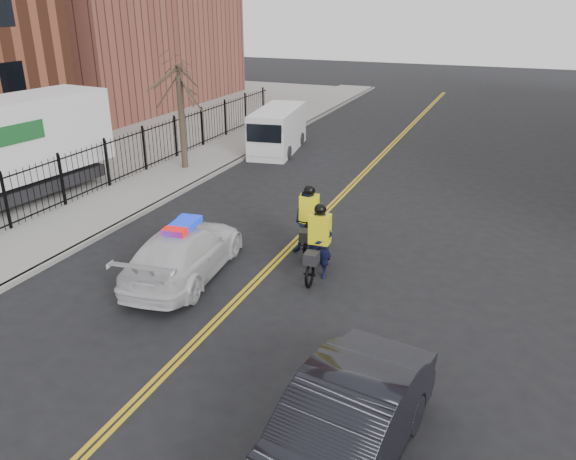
% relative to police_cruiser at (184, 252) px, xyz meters
% --- Properties ---
extents(ground, '(120.00, 120.00, 0.00)m').
position_rel_police_cruiser_xyz_m(ground, '(1.97, -1.01, -0.72)').
color(ground, black).
rests_on(ground, ground).
extents(center_line_left, '(0.10, 60.00, 0.01)m').
position_rel_police_cruiser_xyz_m(center_line_left, '(1.89, 6.99, -0.71)').
color(center_line_left, gold).
rests_on(center_line_left, ground).
extents(center_line_right, '(0.10, 60.00, 0.01)m').
position_rel_police_cruiser_xyz_m(center_line_right, '(2.05, 6.99, -0.71)').
color(center_line_right, gold).
rests_on(center_line_right, ground).
extents(sidewalk, '(3.00, 60.00, 0.15)m').
position_rel_police_cruiser_xyz_m(sidewalk, '(-5.53, 6.99, -0.64)').
color(sidewalk, gray).
rests_on(sidewalk, ground).
extents(curb, '(0.20, 60.00, 0.15)m').
position_rel_police_cruiser_xyz_m(curb, '(-4.03, 6.99, -0.64)').
color(curb, gray).
rests_on(curb, ground).
extents(iron_fence, '(0.12, 28.00, 2.00)m').
position_rel_police_cruiser_xyz_m(iron_fence, '(-7.03, 6.99, 0.28)').
color(iron_fence, black).
rests_on(iron_fence, ground).
extents(warehouse_far, '(14.00, 18.00, 14.00)m').
position_rel_police_cruiser_xyz_m(warehouse_far, '(-21.03, 22.99, 6.28)').
color(warehouse_far, brown).
rests_on(warehouse_far, ground).
extents(street_tree, '(3.20, 3.20, 4.80)m').
position_rel_police_cruiser_xyz_m(street_tree, '(-5.63, 8.99, 2.82)').
color(street_tree, '#392D22').
rests_on(street_tree, sidewalk).
extents(police_cruiser, '(2.56, 5.10, 1.58)m').
position_rel_police_cruiser_xyz_m(police_cruiser, '(0.00, 0.00, 0.00)').
color(police_cruiser, silver).
rests_on(police_cruiser, ground).
extents(dark_sedan, '(2.29, 5.07, 1.61)m').
position_rel_police_cruiser_xyz_m(dark_sedan, '(6.09, -5.13, 0.09)').
color(dark_sedan, black).
rests_on(dark_sedan, ground).
extents(cargo_van, '(2.59, 5.29, 2.13)m').
position_rel_police_cruiser_xyz_m(cargo_van, '(-3.15, 13.73, 0.32)').
color(cargo_van, silver).
rests_on(cargo_van, ground).
extents(cyclist_near, '(0.90, 2.23, 2.14)m').
position_rel_police_cruiser_xyz_m(cyclist_near, '(3.45, 1.36, 0.03)').
color(cyclist_near, black).
rests_on(cyclist_near, ground).
extents(cyclist_far, '(1.12, 2.23, 2.17)m').
position_rel_police_cruiser_xyz_m(cyclist_far, '(2.66, 2.68, 0.14)').
color(cyclist_far, black).
rests_on(cyclist_far, ground).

